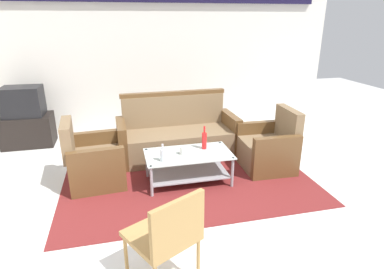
{
  "coord_description": "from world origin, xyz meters",
  "views": [
    {
      "loc": [
        -0.92,
        -3.0,
        2.03
      ],
      "look_at": [
        -0.04,
        0.68,
        0.65
      ],
      "focal_mm": 29.8,
      "sensor_mm": 36.0,
      "label": 1
    }
  ],
  "objects_px": {
    "coffee_table": "(188,163)",
    "bottle_red": "(204,140)",
    "armchair_left": "(94,162)",
    "bottle_clear": "(163,155)",
    "television": "(23,101)",
    "cup": "(183,151)",
    "wicker_chair": "(168,233)",
    "tv_stand": "(28,130)",
    "couch": "(178,137)",
    "armchair_right": "(268,149)"
  },
  "relations": [
    {
      "from": "coffee_table",
      "to": "bottle_red",
      "type": "bearing_deg",
      "value": 23.96
    },
    {
      "from": "armchair_left",
      "to": "bottle_clear",
      "type": "xyz_separation_m",
      "value": [
        0.84,
        -0.43,
        0.21
      ]
    },
    {
      "from": "television",
      "to": "bottle_red",
      "type": "bearing_deg",
      "value": 146.49
    },
    {
      "from": "cup",
      "to": "wicker_chair",
      "type": "distance_m",
      "value": 1.69
    },
    {
      "from": "armchair_left",
      "to": "tv_stand",
      "type": "height_order",
      "value": "armchair_left"
    },
    {
      "from": "bottle_clear",
      "to": "tv_stand",
      "type": "bearing_deg",
      "value": 133.84
    },
    {
      "from": "armchair_left",
      "to": "tv_stand",
      "type": "xyz_separation_m",
      "value": [
        -1.14,
        1.63,
        -0.03
      ]
    },
    {
      "from": "coffee_table",
      "to": "television",
      "type": "height_order",
      "value": "television"
    },
    {
      "from": "couch",
      "to": "wicker_chair",
      "type": "height_order",
      "value": "couch"
    },
    {
      "from": "bottle_red",
      "to": "wicker_chair",
      "type": "distance_m",
      "value": 1.9
    },
    {
      "from": "cup",
      "to": "bottle_red",
      "type": "bearing_deg",
      "value": 20.61
    },
    {
      "from": "armchair_left",
      "to": "wicker_chair",
      "type": "distance_m",
      "value": 2.03
    },
    {
      "from": "coffee_table",
      "to": "bottle_red",
      "type": "relative_size",
      "value": 3.52
    },
    {
      "from": "armchair_right",
      "to": "bottle_clear",
      "type": "xyz_separation_m",
      "value": [
        -1.55,
        -0.32,
        0.21
      ]
    },
    {
      "from": "wicker_chair",
      "to": "cup",
      "type": "bearing_deg",
      "value": 46.17
    },
    {
      "from": "cup",
      "to": "television",
      "type": "distance_m",
      "value": 2.98
    },
    {
      "from": "tv_stand",
      "to": "wicker_chair",
      "type": "relative_size",
      "value": 0.95
    },
    {
      "from": "coffee_table",
      "to": "bottle_clear",
      "type": "bearing_deg",
      "value": -155.98
    },
    {
      "from": "couch",
      "to": "bottle_red",
      "type": "relative_size",
      "value": 5.81
    },
    {
      "from": "television",
      "to": "tv_stand",
      "type": "bearing_deg",
      "value": 90.0
    },
    {
      "from": "bottle_red",
      "to": "wicker_chair",
      "type": "xyz_separation_m",
      "value": [
        -0.77,
        -1.74,
        -0.03
      ]
    },
    {
      "from": "cup",
      "to": "wicker_chair",
      "type": "relative_size",
      "value": 0.12
    },
    {
      "from": "television",
      "to": "wicker_chair",
      "type": "height_order",
      "value": "television"
    },
    {
      "from": "armchair_right",
      "to": "tv_stand",
      "type": "relative_size",
      "value": 1.06
    },
    {
      "from": "wicker_chair",
      "to": "bottle_red",
      "type": "bearing_deg",
      "value": 38.13
    },
    {
      "from": "armchair_right",
      "to": "cup",
      "type": "bearing_deg",
      "value": 99.59
    },
    {
      "from": "couch",
      "to": "armchair_left",
      "type": "height_order",
      "value": "couch"
    },
    {
      "from": "couch",
      "to": "armchair_right",
      "type": "bearing_deg",
      "value": 147.74
    },
    {
      "from": "armchair_left",
      "to": "bottle_red",
      "type": "distance_m",
      "value": 1.46
    },
    {
      "from": "armchair_right",
      "to": "television",
      "type": "relative_size",
      "value": 1.39
    },
    {
      "from": "coffee_table",
      "to": "bottle_clear",
      "type": "distance_m",
      "value": 0.44
    },
    {
      "from": "armchair_right",
      "to": "bottle_clear",
      "type": "distance_m",
      "value": 1.6
    },
    {
      "from": "armchair_left",
      "to": "tv_stand",
      "type": "relative_size",
      "value": 1.06
    },
    {
      "from": "couch",
      "to": "tv_stand",
      "type": "relative_size",
      "value": 2.27
    },
    {
      "from": "armchair_left",
      "to": "wicker_chair",
      "type": "xyz_separation_m",
      "value": [
        0.66,
        -1.91,
        0.21
      ]
    },
    {
      "from": "bottle_red",
      "to": "wicker_chair",
      "type": "height_order",
      "value": "wicker_chair"
    },
    {
      "from": "armchair_left",
      "to": "coffee_table",
      "type": "bearing_deg",
      "value": 72.53
    },
    {
      "from": "coffee_table",
      "to": "tv_stand",
      "type": "xyz_separation_m",
      "value": [
        -2.33,
        1.91,
        -0.01
      ]
    },
    {
      "from": "armchair_left",
      "to": "wicker_chair",
      "type": "relative_size",
      "value": 1.01
    },
    {
      "from": "television",
      "to": "cup",
      "type": "bearing_deg",
      "value": 141.2
    },
    {
      "from": "television",
      "to": "wicker_chair",
      "type": "bearing_deg",
      "value": 118.44
    },
    {
      "from": "television",
      "to": "armchair_right",
      "type": "bearing_deg",
      "value": 155.32
    },
    {
      "from": "tv_stand",
      "to": "couch",
      "type": "bearing_deg",
      "value": -23.69
    },
    {
      "from": "armchair_right",
      "to": "cup",
      "type": "relative_size",
      "value": 8.5
    },
    {
      "from": "bottle_red",
      "to": "bottle_clear",
      "type": "distance_m",
      "value": 0.65
    },
    {
      "from": "coffee_table",
      "to": "cup",
      "type": "height_order",
      "value": "cup"
    },
    {
      "from": "coffee_table",
      "to": "armchair_left",
      "type": "bearing_deg",
      "value": 166.99
    },
    {
      "from": "couch",
      "to": "coffee_table",
      "type": "bearing_deg",
      "value": 86.85
    },
    {
      "from": "couch",
      "to": "wicker_chair",
      "type": "xyz_separation_m",
      "value": [
        -0.56,
        -2.51,
        0.18
      ]
    },
    {
      "from": "tv_stand",
      "to": "bottle_clear",
      "type": "bearing_deg",
      "value": -46.16
    }
  ]
}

